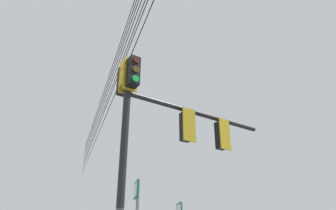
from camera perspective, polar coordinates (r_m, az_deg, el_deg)
The scene contains 2 objects.
signal_mast_assembly at distance 9.11m, azimuth -1.47°, elevation -4.22°, with size 2.61×4.95×6.65m.
overhead_wire_span at distance 11.31m, azimuth -8.06°, elevation 9.27°, with size 23.01×18.62×2.75m.
Camera 1 is at (-5.76, 5.86, 1.41)m, focal length 34.21 mm.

